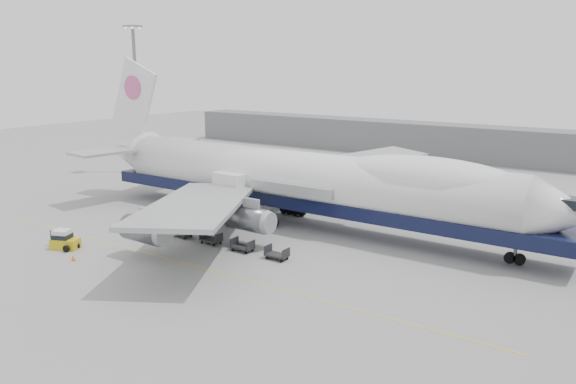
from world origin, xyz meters
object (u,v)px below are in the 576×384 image
Objects in this scene: catering_truck at (232,194)px; baggage_tug at (64,240)px; airliner at (304,179)px; ground_worker at (52,238)px.

catering_truck is 1.91× the size of baggage_tug.
airliner reaches higher than catering_truck.
airliner is at bearing -51.58° from ground_worker.
airliner is at bearing 31.33° from baggage_tug.
airliner reaches higher than ground_worker.
baggage_tug reaches higher than ground_worker.
baggage_tug is (-15.90, -21.88, -4.72)m from airliner.
catering_truck is at bearing -39.54° from ground_worker.
baggage_tug is (-7.52, -18.40, -2.52)m from catering_truck.
baggage_tug is 1.84× the size of ground_worker.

